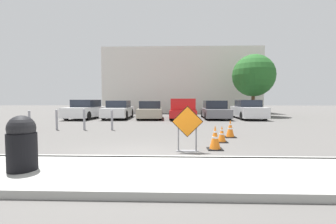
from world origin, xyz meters
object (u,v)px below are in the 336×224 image
Objects in this scene: traffic_cone_second at (222,134)px; parked_car_third at (150,111)px; parked_car_fourth at (215,110)px; parked_car_second at (119,110)px; parked_car_fifth at (248,110)px; bollard_third at (57,119)px; road_closed_sign at (187,126)px; bollard_second at (84,119)px; pickup_truck at (183,110)px; traffic_cone_nearest at (215,138)px; bollard_fourth at (29,120)px; trash_bin at (22,143)px; bollard_nearest at (112,119)px; parked_car_nearest at (86,110)px; traffic_cone_third at (230,129)px.

traffic_cone_second is 10.74m from parked_car_third.
parked_car_third is at bearing 4.77° from parked_car_fourth.
parked_car_third is at bearing 172.80° from parked_car_second.
parked_car_fifth reaches higher than bollard_third.
road_closed_sign is at bearing 97.98° from parked_car_third.
parked_car_fifth is 4.14× the size of bollard_second.
pickup_truck is (0.25, 11.53, -0.01)m from road_closed_sign.
road_closed_sign is at bearing 65.94° from parked_car_fifth.
parked_car_third is (-3.24, 11.27, 0.29)m from traffic_cone_nearest.
parked_car_second is at bearing -1.88° from pickup_truck.
trash_bin is at bearing -57.30° from bollard_fourth.
bollard_second is (-5.18, -6.97, -0.17)m from pickup_truck.
bollard_fourth is at bearing 149.50° from road_closed_sign.
parked_car_fifth reaches higher than bollard_second.
parked_car_second is at bearing -8.70° from parked_car_third.
parked_car_third reaches higher than bollard_nearest.
pickup_truck is at bearing 96.08° from traffic_cone_second.
parked_car_nearest is 7.50m from bollard_second.
bollard_nearest is (4.13, -6.99, -0.17)m from parked_car_nearest.
trash_bin is at bearing -140.76° from traffic_cone_second.
bollard_nearest reaches higher than traffic_cone_nearest.
parked_car_third reaches higher than traffic_cone_third.
parked_car_fifth reaches higher than road_closed_sign.
traffic_cone_second is at bearing 97.22° from pickup_truck.
bollard_second is at bearing 0.00° from bollard_fourth.
parked_car_nearest is 13.18m from parked_car_fifth.
traffic_cone_third is 0.72× the size of bollard_fourth.
traffic_cone_third is (1.88, 2.59, -0.39)m from road_closed_sign.
road_closed_sign is at bearing 77.35° from parked_car_fourth.
traffic_cone_nearest is at bearing 102.40° from parked_car_third.
road_closed_sign is 6.72m from bollard_second.
parked_car_fourth is (2.03, 11.62, 0.30)m from traffic_cone_nearest.
bollard_fourth reaches higher than traffic_cone_second.
parked_car_nearest reaches higher than bollard_third.
bollard_fourth is at bearing 153.69° from traffic_cone_nearest.
bollard_second reaches higher than bollard_third.
trash_bin is at bearing 67.32° from parked_car_fourth.
traffic_cone_nearest is at bearing -44.16° from bollard_nearest.
parked_car_fourth is 15.53m from trash_bin.
parked_car_third reaches higher than traffic_cone_second.
parked_car_second is 1.13× the size of parked_car_third.
bollard_third is at bearing 77.54° from parked_car_second.
traffic_cone_nearest is 11.80m from parked_car_fourth.
parked_car_fourth reaches higher than bollard_third.
parked_car_fifth is 12.70m from bollard_second.
pickup_truck is at bearing 9.46° from parked_car_fourth.
pickup_truck is 1.26× the size of parked_car_fifth.
road_closed_sign is 1.36× the size of bollard_fourth.
parked_car_fifth is (4.67, 11.46, 0.34)m from traffic_cone_nearest.
traffic_cone_nearest is at bearing -26.31° from bollard_fourth.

